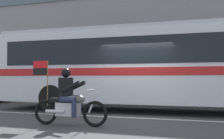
{
  "coord_description": "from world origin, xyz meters",
  "views": [
    {
      "loc": [
        2.0,
        -9.15,
        1.27
      ],
      "look_at": [
        -0.67,
        -0.69,
        1.58
      ],
      "focal_mm": 42.99,
      "sensor_mm": 36.0,
      "label": 1
    }
  ],
  "objects": [
    {
      "name": "motorcycle_with_rider",
      "position": [
        -1.32,
        -2.54,
        0.67
      ],
      "size": [
        2.2,
        0.64,
        1.78
      ],
      "color": "black",
      "rests_on": "ground_plane"
    },
    {
      "name": "sidewalk_curb",
      "position": [
        0.0,
        5.1,
        0.07
      ],
      "size": [
        28.0,
        3.8,
        0.15
      ],
      "primitive_type": "cube",
      "color": "#B7B2A8",
      "rests_on": "ground_plane"
    },
    {
      "name": "office_building_facade",
      "position": [
        0.0,
        7.39,
        5.2
      ],
      "size": [
        28.0,
        0.89,
        10.39
      ],
      "color": "gray",
      "rests_on": "ground_plane"
    },
    {
      "name": "transit_bus",
      "position": [
        0.76,
        1.19,
        1.88
      ],
      "size": [
        13.19,
        2.72,
        3.22
      ],
      "color": "silver",
      "rests_on": "ground_plane"
    },
    {
      "name": "ground_plane",
      "position": [
        0.0,
        0.0,
        0.0
      ],
      "size": [
        60.0,
        60.0,
        0.0
      ],
      "primitive_type": "plane",
      "color": "#3D3D3F"
    },
    {
      "name": "lane_center_stripe",
      "position": [
        0.0,
        -0.6,
        0.0
      ],
      "size": [
        26.6,
        0.14,
        0.01
      ],
      "primitive_type": "cube",
      "color": "silver",
      "rests_on": "ground_plane"
    }
  ]
}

